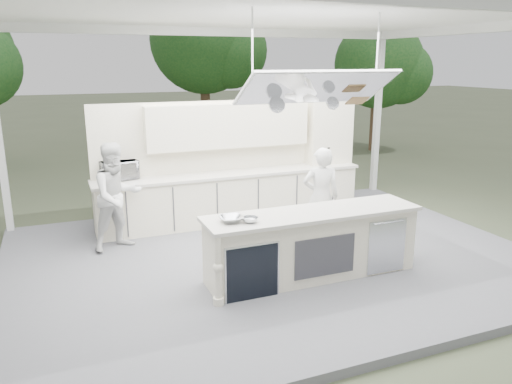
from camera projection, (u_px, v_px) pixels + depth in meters
name	position (u px, v px, depth m)	size (l,w,h in m)	color
ground	(273.00, 262.00, 7.87)	(90.00, 90.00, 0.00)	#464D35
stage_deck	(273.00, 259.00, 7.86)	(8.00, 6.00, 0.12)	#5A5B5F
tent	(276.00, 14.00, 6.92)	(8.20, 6.20, 3.86)	white
demo_island	(311.00, 244.00, 6.97)	(3.10, 0.79, 0.95)	white
back_counter	(232.00, 196.00, 9.42)	(5.08, 0.72, 0.95)	white
back_wall_unit	(250.00, 142.00, 9.53)	(5.05, 0.48, 2.25)	white
tree_cluster	(143.00, 54.00, 15.73)	(19.55, 9.40, 5.85)	brown
head_chef	(321.00, 197.00, 8.11)	(0.60, 0.39, 1.63)	white
sous_chef	(117.00, 196.00, 7.94)	(0.84, 0.66, 1.74)	silver
toaster_oven	(119.00, 170.00, 8.68)	(0.60, 0.41, 0.33)	#B9BBC1
bowl_large	(231.00, 219.00, 6.41)	(0.31, 0.31, 0.08)	silver
bowl_small	(250.00, 220.00, 6.40)	(0.21, 0.21, 0.07)	silver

